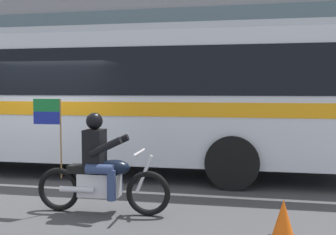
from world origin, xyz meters
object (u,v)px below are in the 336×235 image
at_px(transit_bus, 87,91).
at_px(fire_hydrant, 164,136).
at_px(traffic_cone, 283,222).
at_px(motorcycle_with_rider, 101,171).

xyz_separation_m(transit_bus, fire_hydrant, (1.16, 3.01, -1.37)).
distance_m(transit_bus, fire_hydrant, 3.50).
xyz_separation_m(transit_bus, traffic_cone, (4.27, -3.86, -1.63)).
bearing_deg(fire_hydrant, traffic_cone, -65.61).
xyz_separation_m(fire_hydrant, traffic_cone, (3.12, -6.88, -0.26)).
distance_m(motorcycle_with_rider, traffic_cone, 2.82).
relative_size(transit_bus, traffic_cone, 22.91).
relative_size(transit_bus, fire_hydrant, 16.80).
relative_size(transit_bus, motorcycle_with_rider, 5.74).
distance_m(motorcycle_with_rider, fire_hydrant, 6.20).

